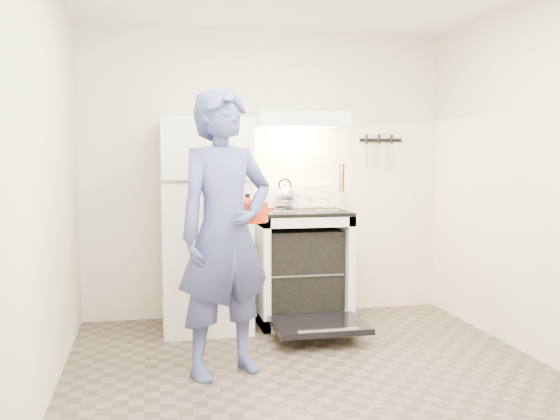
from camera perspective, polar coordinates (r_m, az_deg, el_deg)
The scene contains 15 objects.
floor at distance 4.01m, azimuth 3.77°, elevation -15.66°, with size 3.60×3.60×0.00m, color brown.
back_wall at distance 5.50m, azimuth -1.20°, elevation 3.32°, with size 3.20×0.02×2.50m, color beige.
refrigerator at distance 5.11m, azimuth -6.87°, elevation -1.35°, with size 0.70×0.70×1.70m, color white.
stove_body at distance 5.32m, azimuth 1.91°, elevation -5.31°, with size 0.76×0.65×0.92m, color white.
cooktop at distance 5.25m, azimuth 1.93°, elevation -0.20°, with size 0.76×0.65×0.03m, color black.
backsplash at distance 5.52m, azimuth 1.23°, elevation 1.25°, with size 0.76×0.07×0.20m, color white.
oven_door at distance 4.83m, azimuth 3.60°, elevation -10.46°, with size 0.70×0.54×0.04m, color black.
oven_rack at distance 5.32m, azimuth 1.91°, elevation -5.52°, with size 0.60×0.52×0.01m, color slate.
range_hood at distance 5.31m, azimuth 1.76°, elevation 8.22°, with size 0.76×0.50×0.12m, color white.
knife_strip at distance 5.78m, azimuth 9.18°, elevation 6.32°, with size 0.40×0.02×0.03m, color black.
pizza_stone at distance 5.32m, azimuth 3.00°, elevation -5.36°, with size 0.33×0.33×0.02m, color #94744A.
tea_kettle at distance 5.41m, azimuth 0.45°, elevation 1.50°, with size 0.22×0.18×0.26m, color silver, non-canonical shape.
utensil_jar at distance 5.21m, azimuth 5.69°, elevation 0.94°, with size 0.09×0.09×0.13m, color silver.
person at distance 3.99m, azimuth -5.04°, elevation -2.15°, with size 0.67×0.44×1.83m, color navy.
dutch_oven at distance 4.28m, azimuth -2.98°, elevation -0.22°, with size 0.35×0.28×0.23m, color red, non-canonical shape.
Camera 1 is at (-1.01, -3.61, 1.42)m, focal length 40.00 mm.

